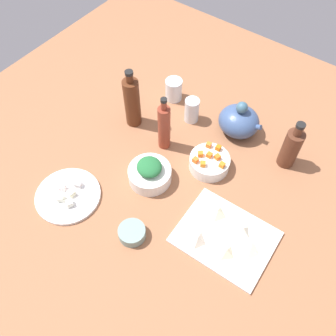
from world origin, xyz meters
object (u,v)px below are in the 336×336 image
Objects in this scene: bowl_small_side at (132,233)px; bottle_0 at (291,148)px; plate_tofu at (68,196)px; bowl_carrots at (209,163)px; cutting_board at (225,237)px; teapot at (239,121)px; bottle_2 at (164,127)px; drinking_glass_1 at (174,90)px; bottle_1 at (132,102)px; bowl_greens at (150,175)px; drinking_glass_0 at (192,110)px.

bottle_0 is (27.09, 56.94, 6.78)cm from bowl_small_side.
plate_tofu is 51.92cm from bowl_carrots.
teapot is (-20.21, 42.23, 5.39)cm from cutting_board.
drinking_glass_1 is at bearing 117.88° from bottle_2.
bottle_0 reaches higher than bowl_carrots.
bowl_carrots is 0.84× the size of teapot.
teapot is 0.72× the size of bottle_2.
teapot is at bearing 29.41° from bottle_1.
bowl_greens is 42.63cm from drinking_glass_1.
bottle_2 is at bearing 111.27° from bowl_small_side.
bottle_1 reaches higher than bowl_carrots.
teapot is 30.08cm from bottle_2.
bowl_small_side is 40.41cm from bottle_2.
drinking_glass_0 is at bearing 136.35° from cutting_board.
bottle_0 is at bearing 16.86° from bottle_1.
cutting_board is at bearing -46.55° from bowl_carrots.
bottle_0 reaches higher than bowl_greens.
bowl_greens is at bearing -109.58° from teapot.
bowl_greens is at bearing -39.14° from bottle_1.
bottle_2 is (-5.36, 15.84, 7.63)cm from bowl_greens.
bowl_carrots is at bearing -139.38° from bottle_0.
teapot is at bearing 16.82° from drinking_glass_0.
bottle_2 is (-14.33, 36.81, 8.52)cm from bowl_small_side.
drinking_glass_0 is at bearing 97.79° from bowl_greens.
plate_tofu is at bearing -91.00° from drinking_glass_1.
bowl_carrots is (14.22, 17.24, -0.21)cm from bowl_greens.
cutting_board is 3.26× the size of drinking_glass_1.
plate_tofu reaches higher than cutting_board.
drinking_glass_0 is at bearing 39.71° from bottle_1.
bowl_greens is at bearing -82.21° from drinking_glass_0.
cutting_board is 47.12cm from teapot.
cutting_board is 1.44× the size of bottle_0.
bowl_small_side is (-5.25, -38.21, -0.68)cm from bowl_carrots.
bottle_1 reaches higher than bowl_small_side.
bottle_0 is 61.15cm from bottle_1.
bottle_1 is 1.06× the size of bottle_2.
bowl_small_side is at bearing -66.85° from bowl_greens.
cutting_board is 2.95× the size of drinking_glass_0.
bowl_carrots is at bearing 133.45° from cutting_board.
cutting_board is at bearing -93.05° from bottle_0.
drinking_glass_1 is at bearing 113.89° from bowl_small_side.
bowl_greens reaches higher than bowl_small_side.
drinking_glass_1 is (-12.99, 5.71, -0.49)cm from drinking_glass_0.
bowl_carrots is at bearing -34.22° from drinking_glass_1.
drinking_glass_1 is (-31.74, 21.59, 2.09)cm from bowl_carrots.
bottle_2 reaches higher than plate_tofu.
plate_tofu is 0.93× the size of bottle_2.
bottle_0 is at bearing 40.62° from bowl_carrots.
bowl_carrots is at bearing -88.73° from teapot.
teapot is (-0.47, 21.40, 3.31)cm from bowl_carrots.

